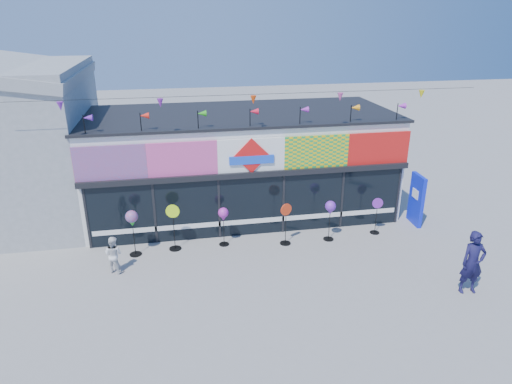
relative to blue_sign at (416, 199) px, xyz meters
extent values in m
plane|color=gray|center=(-6.49, -3.18, -1.01)|extent=(80.00, 80.00, 0.00)
cube|color=white|center=(-6.49, 2.82, 0.99)|extent=(12.00, 5.00, 4.00)
cube|color=black|center=(-6.49, 0.26, 0.14)|extent=(11.60, 0.12, 2.30)
cube|color=black|center=(-6.49, 0.22, 1.39)|extent=(12.00, 0.30, 0.20)
cube|color=white|center=(-6.49, 0.23, -0.46)|extent=(11.40, 0.10, 0.18)
cube|color=black|center=(-6.49, 2.82, 3.04)|extent=(12.20, 5.20, 0.10)
cube|color=black|center=(-12.29, 0.25, 0.14)|extent=(0.08, 0.14, 2.30)
cube|color=black|center=(-9.99, 0.25, 0.14)|extent=(0.08, 0.14, 2.30)
cube|color=black|center=(-7.69, 0.25, 0.14)|extent=(0.08, 0.14, 2.30)
cube|color=black|center=(-5.29, 0.25, 0.14)|extent=(0.08, 0.14, 2.30)
cube|color=black|center=(-2.99, 0.25, 0.14)|extent=(0.08, 0.14, 2.30)
cube|color=black|center=(-0.69, 0.25, 0.14)|extent=(0.08, 0.14, 2.30)
cube|color=red|center=(-11.29, 0.24, 2.09)|extent=(2.40, 0.08, 1.20)
cube|color=#D94892|center=(-8.89, 0.24, 2.09)|extent=(2.40, 0.08, 1.20)
cube|color=white|center=(-6.49, 0.24, 2.09)|extent=(2.40, 0.08, 1.20)
cube|color=yellow|center=(-4.09, 0.24, 2.09)|extent=(2.40, 0.08, 1.20)
cube|color=red|center=(-1.69, 0.24, 2.09)|extent=(2.40, 0.08, 1.20)
cube|color=red|center=(-6.49, 0.18, 2.09)|extent=(1.27, 0.06, 1.27)
cube|color=blue|center=(-6.49, 0.16, 1.94)|extent=(1.60, 0.05, 0.30)
cube|color=#19A619|center=(-10.52, 0.30, 0.08)|extent=(0.78, 0.03, 0.78)
cube|color=#CEEA13|center=(-9.17, 0.30, 0.16)|extent=(0.92, 0.03, 0.92)
cube|color=orange|center=(-7.83, 0.30, 0.42)|extent=(0.78, 0.03, 0.78)
cube|color=#FA9B0D|center=(-6.49, 0.30, 0.05)|extent=(0.92, 0.03, 0.92)
cube|color=red|center=(-5.15, 0.30, 0.25)|extent=(0.78, 0.03, 0.78)
cube|color=green|center=(-3.80, 0.30, 0.59)|extent=(0.92, 0.03, 0.92)
cube|color=#EC4E8A|center=(-2.46, 0.30, -0.01)|extent=(0.78, 0.03, 0.78)
cylinder|color=black|center=(-11.99, 0.47, 3.34)|extent=(0.03, 0.03, 0.70)
cone|color=#6423A6|center=(-11.85, 0.47, 3.59)|extent=(0.30, 0.22, 0.22)
cylinder|color=black|center=(-10.19, 0.47, 3.34)|extent=(0.03, 0.03, 0.70)
cone|color=red|center=(-10.05, 0.47, 3.59)|extent=(0.30, 0.22, 0.22)
cylinder|color=black|center=(-8.29, 0.47, 3.34)|extent=(0.03, 0.03, 0.70)
cone|color=#239917|center=(-8.15, 0.47, 3.59)|extent=(0.30, 0.22, 0.22)
cylinder|color=black|center=(-6.49, 0.47, 3.34)|extent=(0.03, 0.03, 0.70)
cone|color=red|center=(-6.35, 0.47, 3.59)|extent=(0.30, 0.22, 0.22)
cylinder|color=black|center=(-4.69, 0.47, 3.34)|extent=(0.03, 0.03, 0.70)
cone|color=purple|center=(-4.55, 0.47, 3.59)|extent=(0.30, 0.22, 0.22)
cylinder|color=black|center=(-2.79, 0.47, 3.34)|extent=(0.03, 0.03, 0.70)
cone|color=orange|center=(-2.65, 0.47, 3.59)|extent=(0.30, 0.22, 0.22)
cylinder|color=black|center=(-0.99, 0.47, 3.34)|extent=(0.03, 0.03, 0.70)
cone|color=purple|center=(-0.85, 0.47, 3.59)|extent=(0.30, 0.22, 0.22)
cylinder|color=black|center=(-6.49, -0.18, 4.29)|extent=(16.00, 0.01, 0.01)
cone|color=purple|center=(-12.49, -0.18, 4.11)|extent=(0.20, 0.20, 0.28)
cone|color=purple|center=(-9.49, -0.18, 4.11)|extent=(0.20, 0.20, 0.28)
cone|color=#FF490D|center=(-6.49, -0.18, 4.11)|extent=(0.20, 0.20, 0.28)
cone|color=#D14590|center=(-3.49, -0.18, 4.11)|extent=(0.20, 0.20, 0.28)
cone|color=yellow|center=(-0.49, -0.18, 4.11)|extent=(0.20, 0.20, 0.28)
cube|color=#0E20D4|center=(0.00, 0.00, -0.01)|extent=(0.20, 1.01, 2.01)
cube|color=white|center=(-0.08, 0.00, 0.25)|extent=(0.06, 0.45, 0.35)
cylinder|color=black|center=(-10.70, -0.58, -0.99)|extent=(0.42, 0.42, 0.03)
cylinder|color=black|center=(-10.70, -0.58, -0.30)|extent=(0.03, 0.03, 1.36)
sphere|color=green|center=(-10.70, -0.58, 0.44)|extent=(0.42, 0.42, 0.42)
cone|color=green|center=(-10.70, -0.58, 0.17)|extent=(0.21, 0.21, 0.19)
cylinder|color=black|center=(-9.35, -0.42, -0.99)|extent=(0.43, 0.43, 0.03)
cylinder|color=black|center=(-9.35, -0.42, -0.27)|extent=(0.03, 0.03, 1.41)
cylinder|color=#C7FF15|center=(-9.35, -0.42, 0.45)|extent=(0.48, 0.12, 0.48)
cylinder|color=black|center=(-7.61, -0.41, -1.00)|extent=(0.36, 0.36, 0.03)
cylinder|color=black|center=(-7.61, -0.41, -0.39)|extent=(0.02, 0.02, 1.18)
sphere|color=#B326A7|center=(-7.61, -0.41, 0.25)|extent=(0.36, 0.36, 0.36)
cone|color=#B326A7|center=(-7.61, -0.41, 0.02)|extent=(0.18, 0.18, 0.16)
cylinder|color=black|center=(-5.43, -0.75, -0.99)|extent=(0.40, 0.40, 0.03)
cylinder|color=black|center=(-5.43, -0.75, -0.33)|extent=(0.02, 0.02, 1.29)
cylinder|color=red|center=(-5.43, -0.75, 0.33)|extent=(0.43, 0.18, 0.44)
cylinder|color=black|center=(-3.78, -0.72, -1.00)|extent=(0.39, 0.39, 0.03)
cylinder|color=black|center=(-3.78, -0.72, -0.35)|extent=(0.02, 0.02, 1.26)
sphere|color=purple|center=(-3.78, -0.72, 0.33)|extent=(0.39, 0.39, 0.39)
cone|color=purple|center=(-3.78, -0.72, 0.08)|extent=(0.19, 0.19, 0.17)
cylinder|color=black|center=(-1.88, -0.53, -1.00)|extent=(0.36, 0.36, 0.03)
cylinder|color=black|center=(-1.88, -0.53, -0.39)|extent=(0.02, 0.02, 1.18)
cylinder|color=purple|center=(-1.88, -0.53, 0.21)|extent=(0.40, 0.09, 0.40)
imported|color=#14123A|center=(-0.80, -4.71, -0.03)|extent=(0.75, 0.53, 1.97)
imported|color=silver|center=(-11.28, -1.58, -0.39)|extent=(0.69, 0.59, 1.23)
camera|label=1|loc=(-9.18, -14.96, 6.78)|focal=32.00mm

